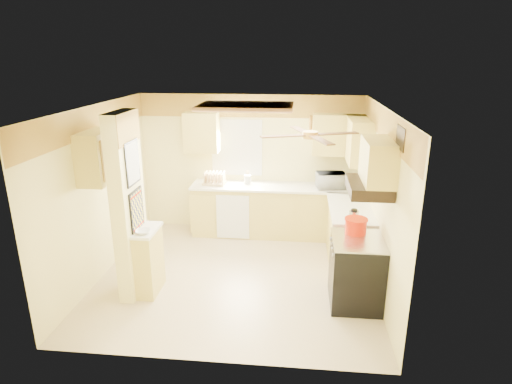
# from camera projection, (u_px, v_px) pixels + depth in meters

# --- Properties ---
(floor) EXTENTS (4.00, 4.00, 0.00)m
(floor) POSITION_uv_depth(u_px,v_px,m) (237.00, 275.00, 6.43)
(floor) COLOR beige
(floor) RESTS_ON ground
(ceiling) EXTENTS (4.00, 4.00, 0.00)m
(ceiling) POSITION_uv_depth(u_px,v_px,m) (234.00, 107.00, 5.65)
(ceiling) COLOR white
(ceiling) RESTS_ON wall_back
(wall_back) EXTENTS (4.00, 0.00, 4.00)m
(wall_back) POSITION_uv_depth(u_px,v_px,m) (251.00, 164.00, 7.84)
(wall_back) COLOR #F9EB98
(wall_back) RESTS_ON floor
(wall_front) EXTENTS (4.00, 0.00, 4.00)m
(wall_front) POSITION_uv_depth(u_px,v_px,m) (207.00, 258.00, 4.24)
(wall_front) COLOR #F9EB98
(wall_front) RESTS_ON floor
(wall_left) EXTENTS (0.00, 3.80, 3.80)m
(wall_left) POSITION_uv_depth(u_px,v_px,m) (100.00, 192.00, 6.23)
(wall_left) COLOR #F9EB98
(wall_left) RESTS_ON floor
(wall_right) EXTENTS (0.00, 3.80, 3.80)m
(wall_right) POSITION_uv_depth(u_px,v_px,m) (380.00, 202.00, 5.85)
(wall_right) COLOR #F9EB98
(wall_right) RESTS_ON floor
(wallpaper_border) EXTENTS (4.00, 0.02, 0.40)m
(wallpaper_border) POSITION_uv_depth(u_px,v_px,m) (250.00, 106.00, 7.49)
(wallpaper_border) COLOR #FFD04B
(wallpaper_border) RESTS_ON wall_back
(partition_column) EXTENTS (0.20, 0.70, 2.50)m
(partition_column) POSITION_uv_depth(u_px,v_px,m) (128.00, 207.00, 5.65)
(partition_column) COLOR #F9EB98
(partition_column) RESTS_ON floor
(partition_ledge) EXTENTS (0.25, 0.55, 0.90)m
(partition_ledge) POSITION_uv_depth(u_px,v_px,m) (149.00, 262.00, 5.88)
(partition_ledge) COLOR #DAC45D
(partition_ledge) RESTS_ON floor
(ledge_top) EXTENTS (0.28, 0.58, 0.04)m
(ledge_top) POSITION_uv_depth(u_px,v_px,m) (146.00, 230.00, 5.73)
(ledge_top) COLOR white
(ledge_top) RESTS_ON partition_ledge
(lower_cabinets_back) EXTENTS (3.00, 0.60, 0.90)m
(lower_cabinets_back) POSITION_uv_depth(u_px,v_px,m) (276.00, 211.00, 7.75)
(lower_cabinets_back) COLOR #DAC45D
(lower_cabinets_back) RESTS_ON floor
(lower_cabinets_right) EXTENTS (0.60, 1.40, 0.90)m
(lower_cabinets_right) POSITION_uv_depth(u_px,v_px,m) (349.00, 236.00, 6.69)
(lower_cabinets_right) COLOR #DAC45D
(lower_cabinets_right) RESTS_ON floor
(countertop_back) EXTENTS (3.04, 0.64, 0.04)m
(countertop_back) POSITION_uv_depth(u_px,v_px,m) (277.00, 187.00, 7.60)
(countertop_back) COLOR white
(countertop_back) RESTS_ON lower_cabinets_back
(countertop_right) EXTENTS (0.64, 1.44, 0.04)m
(countertop_right) POSITION_uv_depth(u_px,v_px,m) (351.00, 208.00, 6.55)
(countertop_right) COLOR white
(countertop_right) RESTS_ON lower_cabinets_right
(dishwasher_panel) EXTENTS (0.58, 0.02, 0.80)m
(dishwasher_panel) POSITION_uv_depth(u_px,v_px,m) (233.00, 217.00, 7.54)
(dishwasher_panel) COLOR white
(dishwasher_panel) RESTS_ON lower_cabinets_back
(window) EXTENTS (0.92, 0.02, 1.02)m
(window) POSITION_uv_depth(u_px,v_px,m) (237.00, 148.00, 7.76)
(window) COLOR white
(window) RESTS_ON wall_back
(upper_cab_back_left) EXTENTS (0.60, 0.35, 0.70)m
(upper_cab_back_left) POSITION_uv_depth(u_px,v_px,m) (202.00, 132.00, 7.57)
(upper_cab_back_left) COLOR #DAC45D
(upper_cab_back_left) RESTS_ON wall_back
(upper_cab_back_right) EXTENTS (0.90, 0.35, 0.70)m
(upper_cab_back_right) POSITION_uv_depth(u_px,v_px,m) (339.00, 135.00, 7.34)
(upper_cab_back_right) COLOR #DAC45D
(upper_cab_back_right) RESTS_ON wall_back
(upper_cab_right) EXTENTS (0.35, 1.00, 0.70)m
(upper_cab_right) POSITION_uv_depth(u_px,v_px,m) (359.00, 140.00, 6.86)
(upper_cab_right) COLOR #DAC45D
(upper_cab_right) RESTS_ON wall_right
(upper_cab_left_wall) EXTENTS (0.35, 0.75, 0.70)m
(upper_cab_left_wall) POSITION_uv_depth(u_px,v_px,m) (99.00, 156.00, 5.79)
(upper_cab_left_wall) COLOR #DAC45D
(upper_cab_left_wall) RESTS_ON wall_left
(upper_cab_over_stove) EXTENTS (0.35, 0.76, 0.52)m
(upper_cab_over_stove) POSITION_uv_depth(u_px,v_px,m) (378.00, 161.00, 5.13)
(upper_cab_over_stove) COLOR #DAC45D
(upper_cab_over_stove) RESTS_ON wall_right
(stove) EXTENTS (0.68, 0.77, 0.92)m
(stove) POSITION_uv_depth(u_px,v_px,m) (356.00, 271.00, 5.60)
(stove) COLOR black
(stove) RESTS_ON floor
(range_hood) EXTENTS (0.50, 0.76, 0.14)m
(range_hood) POSITION_uv_depth(u_px,v_px,m) (369.00, 187.00, 5.24)
(range_hood) COLOR black
(range_hood) RESTS_ON upper_cab_over_stove
(poster_menu) EXTENTS (0.02, 0.42, 0.57)m
(poster_menu) POSITION_uv_depth(u_px,v_px,m) (132.00, 163.00, 5.45)
(poster_menu) COLOR black
(poster_menu) RESTS_ON partition_column
(poster_nashville) EXTENTS (0.02, 0.42, 0.57)m
(poster_nashville) POSITION_uv_depth(u_px,v_px,m) (137.00, 211.00, 5.65)
(poster_nashville) COLOR black
(poster_nashville) RESTS_ON partition_column
(ceiling_light_panel) EXTENTS (1.35, 0.95, 0.06)m
(ceiling_light_panel) POSITION_uv_depth(u_px,v_px,m) (246.00, 106.00, 6.13)
(ceiling_light_panel) COLOR brown
(ceiling_light_panel) RESTS_ON ceiling
(ceiling_fan) EXTENTS (1.15, 1.15, 0.26)m
(ceiling_fan) POSITION_uv_depth(u_px,v_px,m) (310.00, 134.00, 4.96)
(ceiling_fan) COLOR gold
(ceiling_fan) RESTS_ON ceiling
(vent_grate) EXTENTS (0.02, 0.40, 0.25)m
(vent_grate) POSITION_uv_depth(u_px,v_px,m) (401.00, 138.00, 4.67)
(vent_grate) COLOR black
(vent_grate) RESTS_ON wall_right
(microwave) EXTENTS (0.54, 0.41, 0.27)m
(microwave) POSITION_uv_depth(u_px,v_px,m) (331.00, 180.00, 7.44)
(microwave) COLOR white
(microwave) RESTS_ON countertop_back
(bowl) EXTENTS (0.24, 0.24, 0.05)m
(bowl) POSITION_uv_depth(u_px,v_px,m) (143.00, 232.00, 5.58)
(bowl) COLOR white
(bowl) RESTS_ON ledge_top
(dutch_oven) EXTENTS (0.30, 0.30, 0.20)m
(dutch_oven) POSITION_uv_depth(u_px,v_px,m) (356.00, 226.00, 5.64)
(dutch_oven) COLOR red
(dutch_oven) RESTS_ON stove
(kettle) EXTENTS (0.13, 0.13, 0.20)m
(kettle) POSITION_uv_depth(u_px,v_px,m) (354.00, 217.00, 5.90)
(kettle) COLOR silver
(kettle) RESTS_ON countertop_right
(dish_rack) EXTENTS (0.40, 0.30, 0.22)m
(dish_rack) POSITION_uv_depth(u_px,v_px,m) (214.00, 180.00, 7.66)
(dish_rack) COLOR tan
(dish_rack) RESTS_ON countertop_back
(utensil_crock) EXTENTS (0.12, 0.12, 0.25)m
(utensil_crock) POSITION_uv_depth(u_px,v_px,m) (248.00, 179.00, 7.69)
(utensil_crock) COLOR white
(utensil_crock) RESTS_ON countertop_back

